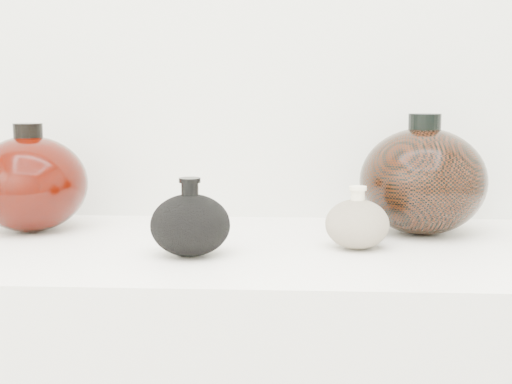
# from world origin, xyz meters

# --- Properties ---
(black_gourd_vase) EXTENTS (0.12, 0.12, 0.11)m
(black_gourd_vase) POSITION_xyz_m (-0.08, 0.88, 0.95)
(black_gourd_vase) COLOR black
(black_gourd_vase) RESTS_ON display_counter
(cream_gourd_vase) EXTENTS (0.10, 0.10, 0.10)m
(cream_gourd_vase) POSITION_xyz_m (0.17, 0.94, 0.94)
(cream_gourd_vase) COLOR #C1AC97
(cream_gourd_vase) RESTS_ON display_counter
(left_round_pot) EXTENTS (0.21, 0.21, 0.18)m
(left_round_pot) POSITION_xyz_m (-0.38, 1.04, 0.98)
(left_round_pot) COLOR black
(left_round_pot) RESTS_ON display_counter
(right_round_pot) EXTENTS (0.24, 0.24, 0.20)m
(right_round_pot) POSITION_xyz_m (0.29, 1.06, 0.99)
(right_round_pot) COLOR black
(right_round_pot) RESTS_ON display_counter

